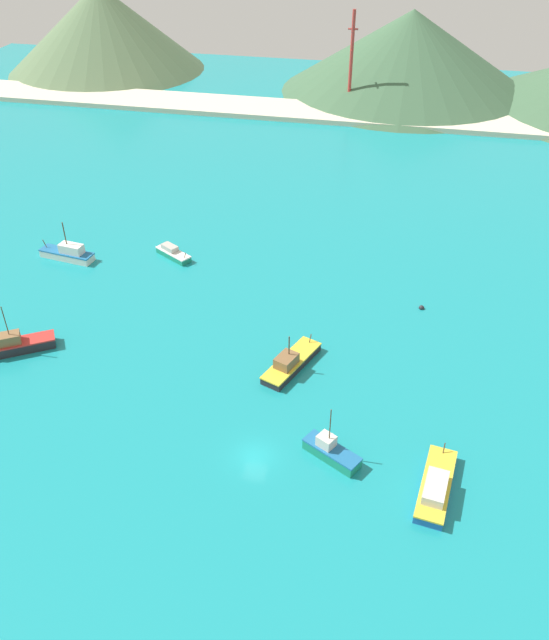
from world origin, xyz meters
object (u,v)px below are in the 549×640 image
fishing_boat_4 (13,345)px  buoy_1 (421,308)px  fishing_boat_8 (436,486)px  fishing_boat_5 (68,253)px  fishing_boat_0 (331,451)px  fishing_boat_7 (173,253)px  fishing_boat_6 (290,363)px  radio_tower (351,62)px

fishing_boat_4 → buoy_1: fishing_boat_4 is taller
fishing_boat_8 → fishing_boat_5: bearing=148.6°
fishing_boat_0 → fishing_boat_7: bearing=129.9°
fishing_boat_0 → fishing_boat_6: bearing=117.3°
fishing_boat_8 → radio_tower: radio_tower is taller
fishing_boat_0 → fishing_boat_6: 15.69m
fishing_boat_0 → fishing_boat_7: fishing_boat_0 is taller
fishing_boat_6 → fishing_boat_0: bearing=-62.7°
fishing_boat_5 → buoy_1: size_ratio=12.09×
fishing_boat_4 → fishing_boat_6: size_ratio=0.93×
radio_tower → fishing_boat_0: bearing=-83.8°
buoy_1 → fishing_boat_8: bearing=-85.8°
fishing_boat_5 → radio_tower: size_ratio=0.39×
fishing_boat_5 → buoy_1: bearing=-2.3°
fishing_boat_6 → radio_tower: radio_tower is taller
fishing_boat_0 → fishing_boat_4: 44.37m
radio_tower → fishing_boat_8: bearing=-78.7°
fishing_boat_7 → radio_tower: size_ratio=0.28×
fishing_boat_6 → radio_tower: size_ratio=0.44×
buoy_1 → radio_tower: bearing=103.9°
fishing_boat_8 → buoy_1: 33.63m
buoy_1 → fishing_boat_6: bearing=-132.7°
fishing_boat_0 → fishing_boat_7: (-31.42, 37.62, -0.20)m
fishing_boat_5 → fishing_boat_7: size_ratio=1.37×
fishing_boat_0 → buoy_1: (8.65, 31.10, -0.78)m
buoy_1 → radio_tower: radio_tower is taller
fishing_boat_6 → fishing_boat_7: (-24.21, 23.69, -0.13)m
fishing_boat_4 → fishing_boat_6: bearing=7.0°
fishing_boat_5 → radio_tower: 91.76m
fishing_boat_0 → fishing_boat_5: size_ratio=0.73×
fishing_boat_6 → fishing_boat_8: 24.57m
buoy_1 → radio_tower: 89.90m
fishing_boat_7 → radio_tower: 82.87m
fishing_boat_5 → fishing_boat_7: fishing_boat_5 is taller
fishing_boat_7 → buoy_1: (40.07, -6.52, -0.58)m
fishing_boat_4 → fishing_boat_8: 55.76m
fishing_boat_0 → fishing_boat_5: fishing_boat_0 is taller
fishing_boat_0 → fishing_boat_4: fishing_boat_4 is taller
fishing_boat_4 → radio_tower: (30.53, 108.06, 11.29)m
fishing_boat_8 → radio_tower: (-23.95, 119.97, 11.50)m
fishing_boat_0 → radio_tower: 118.79m
fishing_boat_0 → fishing_boat_6: fishing_boat_0 is taller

